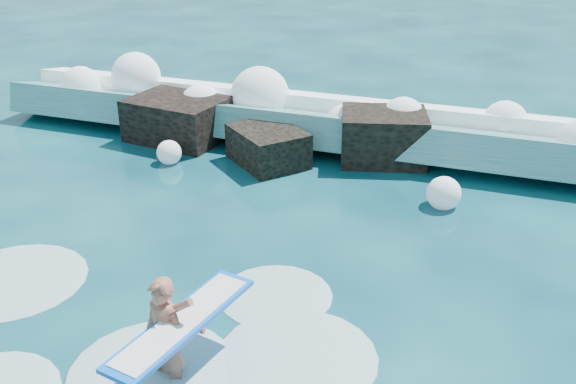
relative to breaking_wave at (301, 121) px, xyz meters
name	(u,v)px	position (x,y,z in m)	size (l,w,h in m)	color
ground	(169,287)	(0.23, -7.85, -0.53)	(200.00, 200.00, 0.00)	#072339
breaking_wave	(301,121)	(0.00, 0.00, 0.00)	(17.49, 2.75, 1.51)	teal
rock_cluster	(265,134)	(-0.59, -1.16, -0.05)	(8.34, 3.48, 1.49)	black
surfer_with_board	(169,336)	(1.42, -9.86, 0.18)	(1.21, 3.05, 1.92)	#9E5B4A
wave_spray	(284,106)	(-0.43, -0.15, 0.44)	(15.30, 4.52, 2.08)	white
surf_foam	(147,337)	(0.60, -9.22, -0.53)	(8.90, 5.64, 0.13)	silver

